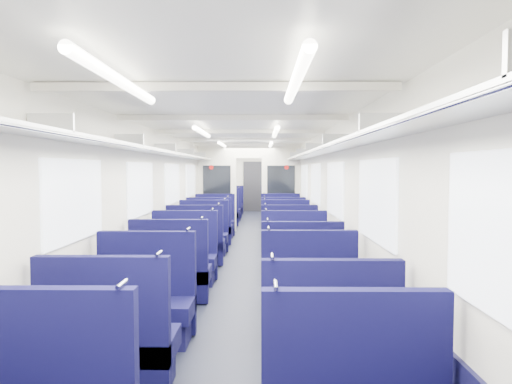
{
  "coord_description": "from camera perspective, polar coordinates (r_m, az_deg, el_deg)",
  "views": [
    {
      "loc": [
        0.33,
        -9.37,
        1.71
      ],
      "look_at": [
        0.2,
        2.26,
        1.12
      ],
      "focal_mm": 32.04,
      "sensor_mm": 36.0,
      "label": 1
    }
  ],
  "objects": [
    {
      "name": "seat_6",
      "position": [
        4.8,
        -13.8,
        -13.76
      ],
      "size": [
        0.99,
        0.55,
        1.11
      ],
      "color": "#0C0C3A",
      "rests_on": "floor"
    },
    {
      "name": "seat_12",
      "position": [
        8.26,
        -7.51,
        -6.66
      ],
      "size": [
        0.99,
        0.55,
        1.11
      ],
      "color": "#0C0C3A",
      "rests_on": "floor"
    },
    {
      "name": "seat_26",
      "position": [
        17.01,
        -3.28,
        -1.71
      ],
      "size": [
        0.99,
        0.55,
        1.11
      ],
      "color": "#0C0C3A",
      "rests_on": "floor"
    },
    {
      "name": "seat_16",
      "position": [
        10.36,
        -5.83,
        -4.7
      ],
      "size": [
        0.99,
        0.55,
        1.11
      ],
      "color": "#0C0C3A",
      "rests_on": "floor"
    },
    {
      "name": "seat_4",
      "position": [
        3.85,
        -17.88,
        -18.07
      ],
      "size": [
        0.99,
        0.55,
        1.11
      ],
      "color": "#0C0C3A",
      "rests_on": "floor"
    },
    {
      "name": "wall_far",
      "position": [
        18.38,
        -0.4,
        1.25
      ],
      "size": [
        2.8,
        0.02,
        2.35
      ],
      "primitive_type": "cube",
      "color": "beige",
      "rests_on": "floor"
    },
    {
      "name": "seat_10",
      "position": [
        6.99,
        -9.03,
        -8.42
      ],
      "size": [
        0.99,
        0.55,
        1.11
      ],
      "color": "#0C0C3A",
      "rests_on": "floor"
    },
    {
      "name": "windows",
      "position": [
        8.92,
        -1.49,
        1.05
      ],
      "size": [
        2.78,
        15.6,
        0.75
      ],
      "color": "white",
      "rests_on": "wall_left"
    },
    {
      "name": "luggage_rack_right",
      "position": [
        9.42,
        6.03,
        4.5
      ],
      "size": [
        0.36,
        17.4,
        0.18
      ],
      "color": "#B2B5BA",
      "rests_on": "wall_right"
    },
    {
      "name": "seat_23",
      "position": [
        14.75,
        2.57,
        -2.41
      ],
      "size": [
        0.99,
        0.55,
        1.11
      ],
      "color": "#0C0C3A",
      "rests_on": "floor"
    },
    {
      "name": "seat_17",
      "position": [
        10.37,
        3.39,
        -4.68
      ],
      "size": [
        0.99,
        0.55,
        1.11
      ],
      "color": "#0C0C3A",
      "rests_on": "floor"
    },
    {
      "name": "end_door",
      "position": [
        18.33,
        -0.4,
        0.69
      ],
      "size": [
        0.75,
        0.06,
        2.0
      ],
      "primitive_type": "cube",
      "color": "black",
      "rests_on": "floor"
    },
    {
      "name": "dado_left",
      "position": [
        9.62,
        -9.69,
        -5.26
      ],
      "size": [
        0.03,
        17.9,
        0.7
      ],
      "primitive_type": "cube",
      "color": "black",
      "rests_on": "floor"
    },
    {
      "name": "dado_right",
      "position": [
        9.53,
        7.01,
        -5.32
      ],
      "size": [
        0.03,
        17.9,
        0.7
      ],
      "primitive_type": "cube",
      "color": "black",
      "rests_on": "floor"
    },
    {
      "name": "ceiling_fittings",
      "position": [
        9.13,
        -1.46,
        6.54
      ],
      "size": [
        2.7,
        16.06,
        0.11
      ],
      "color": "silver",
      "rests_on": "ceiling"
    },
    {
      "name": "ceiling",
      "position": [
        9.4,
        -1.4,
        6.81
      ],
      "size": [
        2.8,
        18.0,
        0.01
      ],
      "primitive_type": "cube",
      "color": "white",
      "rests_on": "wall_left"
    },
    {
      "name": "seat_7",
      "position": [
        4.77,
        6.8,
        -13.81
      ],
      "size": [
        0.99,
        0.55,
        1.11
      ],
      "color": "#0C0C3A",
      "rests_on": "floor"
    },
    {
      "name": "seat_19",
      "position": [
        11.63,
        3.1,
        -3.85
      ],
      "size": [
        0.99,
        0.55,
        1.11
      ],
      "color": "#0C0C3A",
      "rests_on": "floor"
    },
    {
      "name": "seat_13",
      "position": [
        8.24,
        4.12,
        -6.66
      ],
      "size": [
        0.99,
        0.55,
        1.11
      ],
      "color": "#0C0C3A",
      "rests_on": "floor"
    },
    {
      "name": "wall_right",
      "position": [
        9.45,
        7.13,
        -0.36
      ],
      "size": [
        0.02,
        18.0,
        2.35
      ],
      "primitive_type": "cube",
      "color": "beige",
      "rests_on": "floor"
    },
    {
      "name": "seat_24",
      "position": [
        15.85,
        -3.57,
        -2.05
      ],
      "size": [
        0.99,
        0.55,
        1.11
      ],
      "color": "#0C0C3A",
      "rests_on": "floor"
    },
    {
      "name": "seat_5",
      "position": [
        3.61,
        9.04,
        -19.44
      ],
      "size": [
        0.99,
        0.55,
        1.11
      ],
      "color": "#0C0C3A",
      "rests_on": "floor"
    },
    {
      "name": "seat_25",
      "position": [
        15.83,
        2.44,
        -2.05
      ],
      "size": [
        0.99,
        0.55,
        1.11
      ],
      "color": "#0C0C3A",
      "rests_on": "floor"
    },
    {
      "name": "seat_9",
      "position": [
        5.78,
        5.66,
        -10.82
      ],
      "size": [
        0.99,
        0.55,
        1.11
      ],
      "color": "#0C0C3A",
      "rests_on": "floor"
    },
    {
      "name": "wall_left",
      "position": [
        9.54,
        -9.82,
        -0.35
      ],
      "size": [
        0.02,
        18.0,
        2.35
      ],
      "primitive_type": "cube",
      "color": "beige",
      "rests_on": "floor"
    },
    {
      "name": "seat_15",
      "position": [
        9.3,
        3.72,
        -5.56
      ],
      "size": [
        0.99,
        0.55,
        1.11
      ],
      "color": "#0C0C3A",
      "rests_on": "floor"
    },
    {
      "name": "luggage_rack_left",
      "position": [
        9.5,
        -8.75,
        4.46
      ],
      "size": [
        0.36,
        17.4,
        0.18
      ],
      "color": "#B2B5BA",
      "rests_on": "wall_left"
    },
    {
      "name": "floor",
      "position": [
        9.53,
        -1.38,
        -7.43
      ],
      "size": [
        2.8,
        18.0,
        0.01
      ],
      "primitive_type": "cube",
      "color": "black",
      "rests_on": "ground"
    },
    {
      "name": "bulkhead",
      "position": [
        12.48,
        -0.89,
        0.72
      ],
      "size": [
        2.8,
        0.1,
        2.35
      ],
      "color": "silver",
      "rests_on": "floor"
    },
    {
      "name": "seat_8",
      "position": [
        6.08,
        -10.56,
        -10.16
      ],
      "size": [
        0.99,
        0.55,
        1.11
      ],
      "color": "#0C0C3A",
      "rests_on": "floor"
    },
    {
      "name": "seat_20",
      "position": [
        13.62,
        -4.27,
        -2.86
      ],
      "size": [
        0.99,
        0.55,
        1.11
      ],
      "color": "#0C0C3A",
      "rests_on": "floor"
    },
    {
      "name": "seat_18",
      "position": [
        11.48,
        -5.19,
        -3.95
      ],
      "size": [
        0.99,
        0.55,
        1.11
      ],
      "color": "#0C0C3A",
      "rests_on": "floor"
    },
    {
      "name": "seat_21",
      "position": [
        13.51,
        2.75,
        -2.9
      ],
      "size": [
        0.99,
        0.55,
        1.11
      ],
      "color": "#0C0C3A",
      "rests_on": "floor"
    },
    {
      "name": "seat_11",
      "position": [
        6.9,
        4.82,
        -8.55
      ],
      "size": [
        0.99,
        0.55,
        1.11
      ],
      "color": "#0C0C3A",
      "rests_on": "floor"
    },
    {
      "name": "seat_14",
      "position": [
        9.26,
        -6.61,
        -5.61
      ],
      "size": [
        0.99,
        0.55,
        1.11
      ],
      "color": "#0C0C3A",
      "rests_on": "floor"
    },
    {
      "name": "seat_27",
      "position": [
        16.99,
        2.32,
        -1.71
      ],
      "size": [
        0.99,
        0.55,
        1.11
      ],
      "color": "#0C0C3A",
      "rests_on": "floor"
    },
    {
      "name": "seat_22",
      "position": [
        14.78,
        -3.88,
        -2.41
      ],
      "size": [
        0.99,
        0.55,
        1.11
      ],
      "color": "#0C0C3A",
      "rests_on": "floor"
    }
  ]
}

